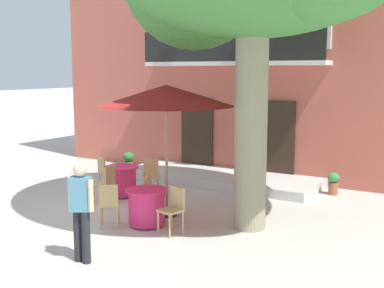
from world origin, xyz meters
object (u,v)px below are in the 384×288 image
at_px(cafe_chair_middle_1, 109,202).
at_px(pedestrian_mid_plaza, 81,207).
at_px(cafe_chair_middle_2, 173,207).
at_px(ground_planter_left, 129,161).
at_px(cafe_table_near_tree, 121,181).
at_px(cafe_chair_middle_0, 153,191).
at_px(cafe_chair_near_tree_2, 105,171).
at_px(cafe_table_middle, 147,207).
at_px(cafe_chair_near_tree_0, 106,182).
at_px(cafe_umbrella, 166,96).
at_px(cafe_chair_near_tree_1, 151,174).
at_px(ground_planter_right, 333,182).

bearing_deg(cafe_chair_middle_1, pedestrian_mid_plaza, -63.66).
xyz_separation_m(cafe_chair_middle_1, cafe_chair_middle_2, (1.31, 0.36, 0.00)).
bearing_deg(ground_planter_left, cafe_chair_middle_2, -43.91).
distance_m(cafe_table_near_tree, cafe_chair_middle_2, 3.25).
bearing_deg(ground_planter_left, cafe_chair_middle_0, -45.59).
height_order(ground_planter_left, pedestrian_mid_plaza, pedestrian_mid_plaza).
xyz_separation_m(cafe_chair_near_tree_2, cafe_chair_middle_0, (2.38, -1.18, 0.00)).
height_order(cafe_table_middle, cafe_chair_middle_0, cafe_chair_middle_0).
height_order(cafe_table_near_tree, ground_planter_left, cafe_table_near_tree).
bearing_deg(cafe_table_middle, cafe_table_near_tree, 140.30).
relative_size(cafe_table_near_tree, cafe_chair_middle_2, 0.95).
xyz_separation_m(cafe_table_near_tree, cafe_chair_near_tree_0, (0.14, -0.74, 0.14)).
xyz_separation_m(cafe_chair_near_tree_2, cafe_umbrella, (2.66, -1.07, 2.08)).
distance_m(cafe_chair_near_tree_0, cafe_chair_middle_2, 2.78).
bearing_deg(cafe_chair_middle_1, cafe_chair_near_tree_0, 132.20).
relative_size(cafe_chair_near_tree_0, cafe_chair_middle_1, 1.00).
bearing_deg(cafe_chair_middle_0, cafe_umbrella, 22.86).
xyz_separation_m(cafe_chair_middle_0, pedestrian_mid_plaza, (0.57, -2.83, 0.41)).
height_order(cafe_chair_near_tree_0, cafe_chair_middle_0, same).
bearing_deg(cafe_chair_near_tree_1, cafe_table_middle, -56.55).
height_order(cafe_chair_near_tree_0, cafe_chair_middle_1, same).
height_order(cafe_table_near_tree, pedestrian_mid_plaza, pedestrian_mid_plaza).
bearing_deg(ground_planter_right, cafe_umbrella, -124.85).
xyz_separation_m(cafe_chair_near_tree_1, cafe_chair_near_tree_2, (-1.28, -0.28, 0.00)).
relative_size(cafe_chair_near_tree_1, ground_planter_right, 1.59).
bearing_deg(ground_planter_left, cafe_umbrella, -42.36).
bearing_deg(cafe_umbrella, ground_planter_right, 55.15).
xyz_separation_m(cafe_umbrella, ground_planter_right, (2.60, 3.74, -2.29)).
height_order(cafe_chair_middle_2, ground_planter_right, cafe_chair_middle_2).
bearing_deg(cafe_chair_near_tree_0, ground_planter_left, 120.07).
bearing_deg(cafe_chair_middle_1, ground_planter_right, 58.16).
height_order(cafe_chair_near_tree_1, ground_planter_right, cafe_chair_near_tree_1).
height_order(cafe_chair_middle_0, cafe_chair_middle_1, same).
bearing_deg(cafe_chair_near_tree_1, cafe_table_near_tree, -137.48).
distance_m(cafe_chair_near_tree_0, cafe_table_middle, 2.05).
bearing_deg(cafe_chair_middle_2, cafe_chair_near_tree_0, 158.07).
height_order(cafe_chair_middle_0, cafe_chair_middle_2, same).
xyz_separation_m(cafe_chair_near_tree_0, cafe_chair_middle_0, (1.52, -0.22, 0.00)).
bearing_deg(cafe_table_middle, ground_planter_right, 60.53).
xyz_separation_m(cafe_chair_middle_1, ground_planter_right, (3.13, 5.04, -0.21)).
xyz_separation_m(cafe_table_near_tree, cafe_chair_middle_0, (1.66, -0.96, 0.14)).
bearing_deg(cafe_chair_near_tree_2, cafe_table_middle, -34.70).
xyz_separation_m(cafe_chair_near_tree_2, cafe_chair_middle_2, (3.44, -2.00, 0.00)).
height_order(cafe_chair_near_tree_2, cafe_umbrella, cafe_umbrella).
height_order(cafe_chair_middle_0, ground_planter_left, cafe_chair_middle_0).
relative_size(cafe_chair_middle_2, pedestrian_mid_plaza, 0.55).
bearing_deg(cafe_chair_near_tree_0, cafe_chair_middle_1, -47.80).
height_order(ground_planter_right, pedestrian_mid_plaza, pedestrian_mid_plaza).
relative_size(cafe_umbrella, ground_planter_left, 4.66).
xyz_separation_m(cafe_chair_near_tree_1, ground_planter_right, (3.99, 2.39, -0.21)).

